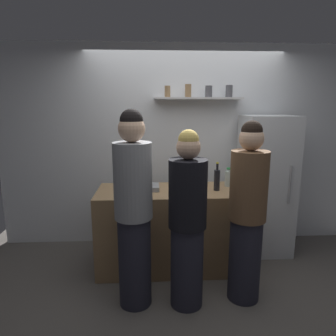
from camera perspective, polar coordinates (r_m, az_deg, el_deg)
ground_plane at (r=3.32m, az=5.13°, el=-21.91°), size 5.28×5.28×0.00m
back_wall_assembly at (r=4.04m, az=2.98°, el=4.16°), size 4.80×0.32×2.60m
refrigerator at (r=3.98m, az=17.85°, el=-3.08°), size 0.60×0.61×1.72m
counter at (r=3.53m, az=0.00°, el=-11.30°), size 1.58×0.68×0.91m
baking_pan at (r=3.40m, az=-4.58°, el=-3.66°), size 0.34×0.24×0.05m
utensil_holder at (r=3.42m, az=5.14°, el=-2.92°), size 0.11×0.11×0.22m
wine_bottle_dark_glass at (r=3.38m, az=9.20°, el=-2.13°), size 0.07×0.07×0.32m
wine_bottle_green_glass at (r=3.55m, az=-7.29°, el=-1.35°), size 0.07×0.07×0.33m
water_bottle_plastic at (r=3.58m, az=11.37°, el=-1.87°), size 0.09×0.09×0.22m
person_brown_jacket at (r=2.91m, az=14.68°, el=-8.49°), size 0.34×0.34×1.71m
person_grey_hoodie at (r=2.74m, az=-6.50°, el=-8.14°), size 0.34×0.34×1.81m
person_blonde at (r=2.75m, az=3.67°, el=-10.25°), size 0.34×0.34×1.64m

